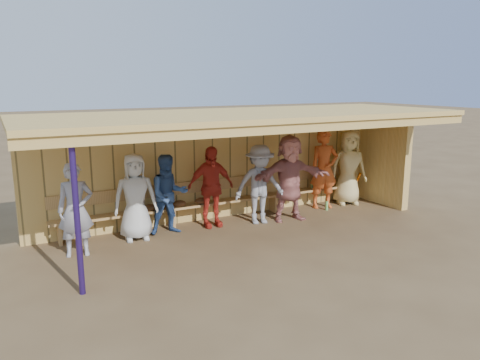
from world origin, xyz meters
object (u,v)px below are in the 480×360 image
(player_f, at_px, (290,178))
(player_d, at_px, (211,187))
(player_b, at_px, (135,197))
(bench, at_px, (224,196))
(player_c, at_px, (169,195))
(player_e, at_px, (260,184))
(player_a, at_px, (76,210))
(player_g, at_px, (324,169))
(player_h, at_px, (348,168))

(player_f, bearing_deg, player_d, 175.54)
(player_b, bearing_deg, bench, 19.50)
(player_c, relative_size, player_d, 0.94)
(player_c, bearing_deg, player_d, 7.44)
(player_e, xyz_separation_m, player_f, (0.71, -0.12, 0.10))
(player_d, xyz_separation_m, player_e, (1.05, -0.29, -0.00))
(player_b, distance_m, player_e, 2.73)
(player_a, distance_m, player_d, 2.90)
(player_e, bearing_deg, player_g, 22.64)
(player_a, bearing_deg, player_e, 12.25)
(bench, bearing_deg, player_d, -143.08)
(player_c, bearing_deg, player_f, -2.83)
(player_d, distance_m, player_f, 1.81)
(player_b, distance_m, player_d, 1.67)
(player_a, height_order, player_c, player_a)
(player_d, relative_size, player_f, 0.90)
(player_h, bearing_deg, player_f, -146.99)
(player_f, bearing_deg, player_e, 179.15)
(player_e, xyz_separation_m, player_h, (2.84, 0.38, 0.07))
(player_c, xyz_separation_m, player_d, (0.97, 0.04, 0.05))
(player_f, relative_size, bench, 0.26)
(player_e, bearing_deg, player_a, -165.42)
(player_f, height_order, bench, player_f)
(player_a, distance_m, player_b, 1.25)
(player_c, relative_size, player_e, 0.94)
(player_a, height_order, player_b, player_b)
(player_a, bearing_deg, bench, 23.88)
(player_c, xyz_separation_m, player_e, (2.02, -0.25, 0.05))
(player_g, relative_size, bench, 0.26)
(player_h, height_order, bench, player_h)
(player_e, bearing_deg, bench, 140.60)
(player_h, bearing_deg, player_b, -158.45)
(player_a, height_order, player_h, player_h)
(player_b, distance_m, player_f, 3.45)
(player_h, bearing_deg, player_g, -160.08)
(player_e, bearing_deg, player_f, 2.77)
(player_d, bearing_deg, bench, 39.57)
(player_c, bearing_deg, player_g, 6.64)
(player_h, bearing_deg, player_c, -158.59)
(player_e, bearing_deg, player_c, -174.72)
(player_c, distance_m, player_f, 2.76)
(player_d, relative_size, player_e, 1.00)
(player_c, distance_m, bench, 1.57)
(player_a, distance_m, player_f, 4.63)
(bench, bearing_deg, player_f, -32.67)
(player_d, height_order, player_h, player_h)
(player_f, height_order, player_g, player_f)
(player_e, distance_m, bench, 0.94)
(player_e, bearing_deg, player_b, -172.25)
(player_b, relative_size, player_h, 0.92)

